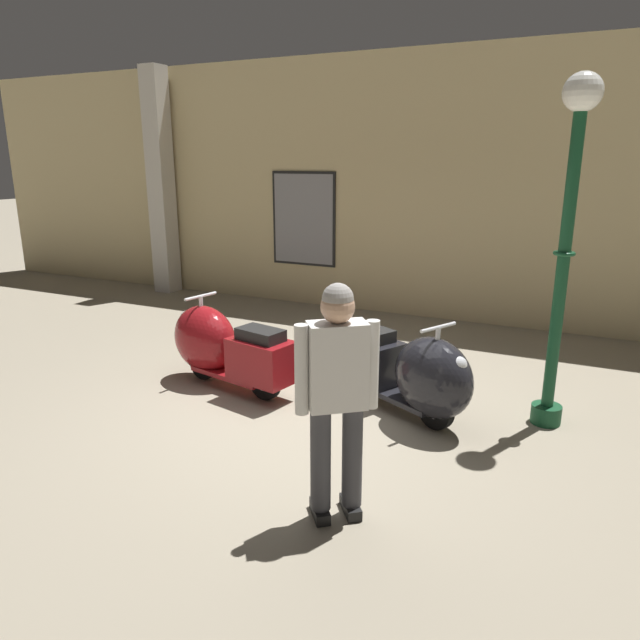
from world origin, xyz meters
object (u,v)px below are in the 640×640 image
scooter_0 (221,346)px  scooter_1 (412,373)px  visitor_0 (337,388)px  lamppost (567,226)px

scooter_0 → scooter_1: bearing=-165.1°
scooter_1 → scooter_0: bearing=-149.9°
scooter_0 → visitor_0: (2.14, -1.71, 0.52)m
scooter_1 → lamppost: 1.91m
scooter_1 → visitor_0: 1.88m
visitor_0 → scooter_1: bearing=-37.4°
scooter_0 → lamppost: 3.67m
scooter_1 → lamppost: lamppost is taller
scooter_1 → visitor_0: size_ratio=0.99×
lamppost → visitor_0: size_ratio=1.86×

